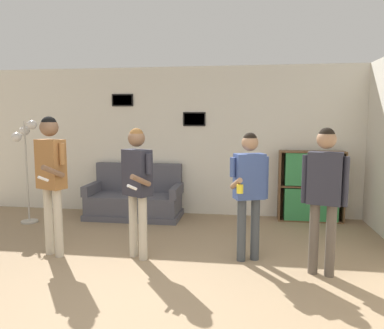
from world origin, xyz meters
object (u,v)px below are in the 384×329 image
object	(u,v)px
person_spectator_near_bookshelf	(324,186)
person_watcher_holding_cup	(249,184)
bookshelf	(311,186)
floor_lamp	(26,149)
person_player_foreground_center	(137,179)
person_player_foreground_left	(51,170)
couch	(135,200)

from	to	relation	value
person_spectator_near_bookshelf	person_watcher_holding_cup	bearing A→B (deg)	158.87
person_watcher_holding_cup	bookshelf	bearing A→B (deg)	61.98
floor_lamp	person_player_foreground_center	size ratio (longest dim) A/B	1.05
person_player_foreground_left	floor_lamp	bearing A→B (deg)	131.18
couch	person_player_foreground_center	size ratio (longest dim) A/B	1.01
bookshelf	person_spectator_near_bookshelf	distance (m)	2.38
couch	person_watcher_holding_cup	world-z (taller)	person_watcher_holding_cup
person_spectator_near_bookshelf	floor_lamp	bearing A→B (deg)	161.54
bookshelf	person_player_foreground_left	bearing A→B (deg)	-148.22
bookshelf	floor_lamp	size ratio (longest dim) A/B	0.70
bookshelf	person_player_foreground_center	distance (m)	3.28
person_player_foreground_left	couch	bearing A→B (deg)	76.84
floor_lamp	person_watcher_holding_cup	distance (m)	3.91
floor_lamp	person_player_foreground_left	bearing A→B (deg)	-48.82
person_player_foreground_center	person_spectator_near_bookshelf	distance (m)	2.22
person_watcher_holding_cup	person_spectator_near_bookshelf	world-z (taller)	person_spectator_near_bookshelf
person_player_foreground_left	person_watcher_holding_cup	distance (m)	2.51
couch	floor_lamp	world-z (taller)	floor_lamp
person_watcher_holding_cup	person_player_foreground_left	bearing A→B (deg)	-175.47
person_watcher_holding_cup	floor_lamp	bearing A→B (deg)	162.14
person_player_foreground_left	person_player_foreground_center	xyz separation A→B (m)	(1.11, 0.07, -0.11)
floor_lamp	person_player_foreground_left	size ratio (longest dim) A/B	0.97
person_player_foreground_left	person_player_foreground_center	size ratio (longest dim) A/B	1.09
bookshelf	floor_lamp	distance (m)	4.89
couch	person_watcher_holding_cup	bearing A→B (deg)	-41.98
person_player_foreground_center	person_spectator_near_bookshelf	bearing A→B (deg)	-5.00
person_player_foreground_left	person_watcher_holding_cup	bearing A→B (deg)	4.53
person_watcher_holding_cup	person_spectator_near_bookshelf	size ratio (longest dim) A/B	0.96
person_player_foreground_center	couch	bearing A→B (deg)	108.09
couch	bookshelf	size ratio (longest dim) A/B	1.38
floor_lamp	person_spectator_near_bookshelf	world-z (taller)	floor_lamp
bookshelf	person_player_foreground_left	world-z (taller)	person_player_foreground_left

